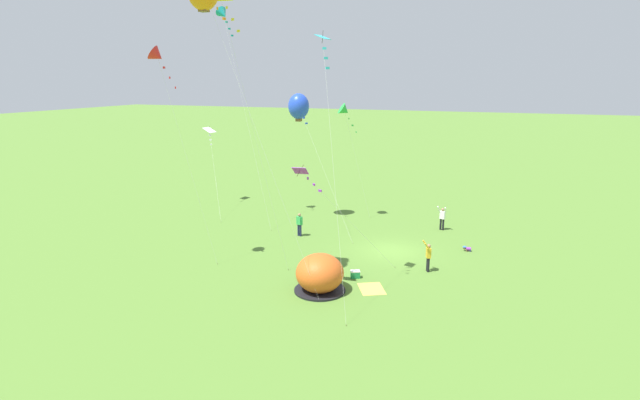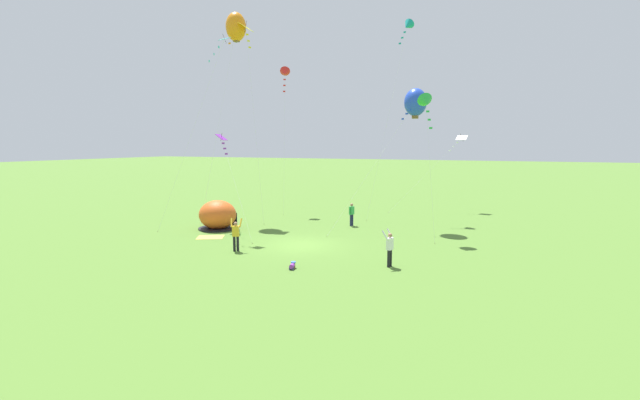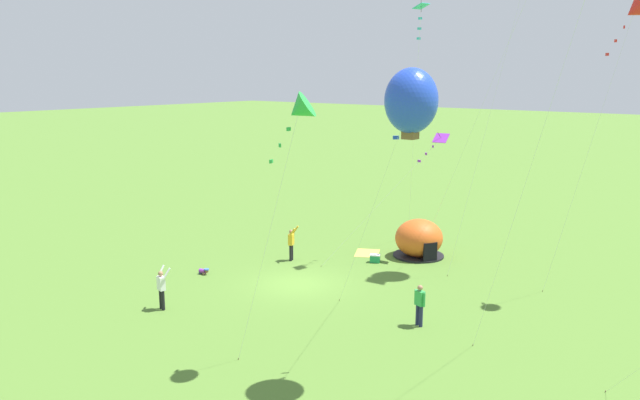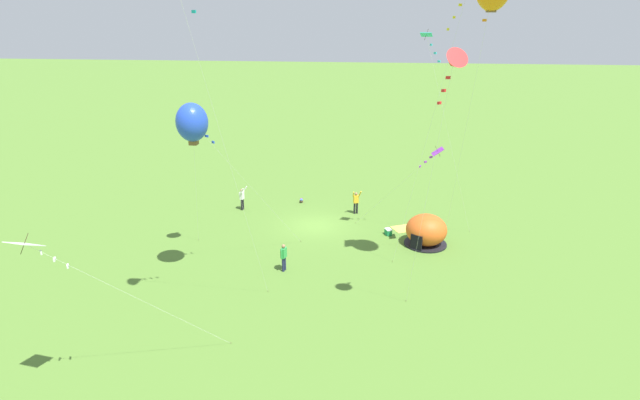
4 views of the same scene
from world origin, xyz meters
name	(u,v)px [view 1 (image 1 of 4)]	position (x,y,z in m)	size (l,w,h in m)	color
ground_plane	(392,251)	(0.00, 0.00, 0.00)	(300.00, 300.00, 0.00)	#517A2D
popup_tent	(320,274)	(-7.73, 2.22, 1.00)	(2.81, 2.81, 2.10)	#D8591E
picnic_blanket	(372,289)	(-6.46, -0.36, 0.01)	(1.70, 1.30, 0.01)	gold
cooler_box	(355,274)	(-5.27, 0.95, 0.22)	(0.56, 0.64, 0.44)	#1E8C4C
toddler_crawling	(467,249)	(1.82, -4.72, 0.18)	(0.32, 0.55, 0.32)	purple
person_arms_raised	(428,256)	(-2.76, -2.82, 1.00)	(0.71, 0.62, 1.89)	black
person_center_field	(299,223)	(0.86, 7.10, 0.96)	(0.34, 0.57, 1.72)	#1E2347
person_watching_sky	(442,217)	(6.13, -2.47, 1.00)	(0.55, 0.69, 1.89)	black
kite_cyan	(324,51)	(-7.14, 2.20, 12.60)	(4.53, 3.14, 13.62)	silver
kite_green	(345,111)	(6.39, 5.52, 8.82)	(1.83, 2.68, 9.41)	silver
kite_blue	(299,106)	(5.08, 8.89, 9.15)	(5.35, 6.83, 10.16)	silver
kite_teal	(223,14)	(3.22, 14.20, 15.97)	(2.59, 5.28, 16.56)	silver
kite_yellow	(223,3)	(-8.16, 7.26, 14.97)	(3.21, 2.84, 15.84)	silver
kite_purple	(306,176)	(-7.70, 3.02, 6.32)	(5.43, 4.51, 6.95)	silver
kite_white	(210,133)	(7.37, 18.67, 6.51)	(6.21, 4.89, 7.11)	silver
kite_red	(157,56)	(-7.33, 12.17, 12.51)	(1.71, 3.22, 13.08)	silver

